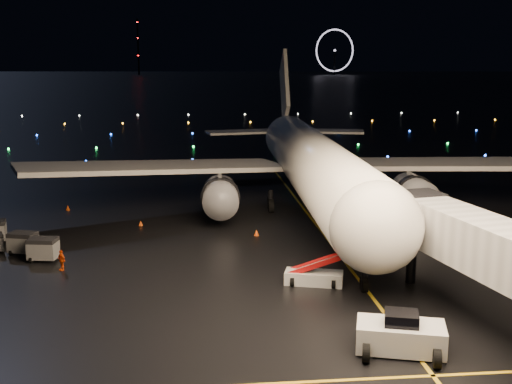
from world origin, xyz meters
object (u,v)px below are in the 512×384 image
at_px(pushback_tug, 401,332).
at_px(baggage_cart_0, 23,243).
at_px(baggage_cart_1, 43,249).
at_px(belt_loader, 314,264).
at_px(crew_c, 61,260).
at_px(airliner, 309,128).

height_order(pushback_tug, baggage_cart_0, pushback_tug).
bearing_deg(baggage_cart_1, belt_loader, -10.72).
bearing_deg(crew_c, pushback_tug, 9.60).
xyz_separation_m(belt_loader, baggage_cart_0, (-22.07, 9.40, -0.54)).
relative_size(airliner, belt_loader, 10.15).
xyz_separation_m(airliner, pushback_tug, (-1.36, -35.04, -7.37)).
xyz_separation_m(pushback_tug, baggage_cart_1, (-22.68, 18.38, -0.20)).
xyz_separation_m(pushback_tug, baggage_cart_0, (-24.69, 20.38, -0.22)).
relative_size(pushback_tug, crew_c, 2.98).
distance_m(pushback_tug, crew_c, 26.16).
bearing_deg(baggage_cart_0, airliner, 45.55).
height_order(belt_loader, baggage_cart_1, belt_loader).
height_order(crew_c, baggage_cart_0, baggage_cart_0).
bearing_deg(belt_loader, pushback_tug, -60.58).
bearing_deg(baggage_cart_0, belt_loader, -6.87).
xyz_separation_m(pushback_tug, belt_loader, (-2.62, 10.98, 0.32)).
distance_m(pushback_tug, belt_loader, 11.30).
relative_size(crew_c, baggage_cart_0, 0.74).
height_order(baggage_cart_0, baggage_cart_1, baggage_cart_1).
bearing_deg(baggage_cart_1, baggage_cart_0, 144.66).
bearing_deg(baggage_cart_0, crew_c, -33.33).
bearing_deg(belt_loader, baggage_cart_0, 172.95).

